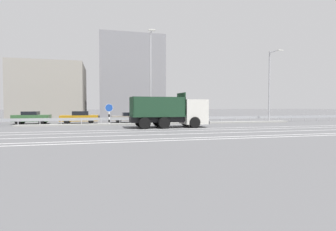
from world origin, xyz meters
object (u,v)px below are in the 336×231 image
Objects in this scene: median_road_sign at (109,114)px; street_lamp_2 at (270,83)px; parked_car_4 at (172,117)px; street_lamp_1 at (151,74)px; dump_truck at (179,114)px; parked_car_1 at (32,117)px; parked_car_2 at (80,117)px; parked_car_3 at (129,117)px.

street_lamp_2 reaches higher than median_road_sign.
street_lamp_2 is 12.99m from parked_car_4.
dump_truck is at bearing -64.82° from street_lamp_1.
dump_truck is 8.41m from parked_car_4.
parked_car_4 is at bearing 168.30° from dump_truck.
dump_truck is 1.74× the size of parked_car_4.
parked_car_1 is (-8.60, 4.28, -0.51)m from median_road_sign.
dump_truck is 17.44m from parked_car_1.
parked_car_1 is at bearing 170.96° from street_lamp_2.
parked_car_4 is (11.31, 0.06, -0.11)m from parked_car_2.
dump_truck is 14.26m from street_lamp_2.
street_lamp_2 is 2.06× the size of parked_car_2.
street_lamp_2 is at bearing 106.73° from dump_truck.
street_lamp_2 is (13.13, 4.24, 3.57)m from dump_truck.
street_lamp_1 is 1.15× the size of street_lamp_2.
parked_car_4 is at bearing 48.71° from street_lamp_1.
parked_car_4 is (-11.60, 3.99, -4.27)m from street_lamp_2.
median_road_sign is 0.55× the size of parked_car_3.
street_lamp_1 is 6.80m from parked_car_3.
parked_car_1 reaches higher than parked_car_4.
dump_truck is 3.24× the size of median_road_sign.
parked_car_4 is at bearing -93.70° from parked_car_3.
parked_car_1 is 0.95× the size of parked_car_3.
parked_car_1 is at bearing 83.40° from parked_car_2.
parked_car_1 is at bearing 153.53° from median_road_sign.
street_lamp_2 is at bearing 0.06° from street_lamp_1.
parked_car_2 is 5.82m from parked_car_3.
parked_car_3 is at bearing 165.96° from street_lamp_2.
street_lamp_1 reaches higher than median_road_sign.
parked_car_3 reaches higher than parked_car_4.
median_road_sign is 9.61m from parked_car_1.
street_lamp_1 is 2.37× the size of parked_car_4.
median_road_sign is at bearing 64.93° from parked_car_1.
dump_truck is 0.84× the size of street_lamp_2.
dump_truck is 1.74× the size of parked_car_2.
street_lamp_2 is 28.87m from parked_car_1.
street_lamp_1 is at bearing 72.42° from parked_car_1.
street_lamp_1 is at bearing -37.98° from parked_car_4.
street_lamp_1 is (4.50, -0.22, 4.29)m from median_road_sign.
parked_car_3 is at bearing 58.30° from median_road_sign.
dump_truck is at bearing -155.69° from parked_car_3.
street_lamp_1 reaches higher than parked_car_1.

